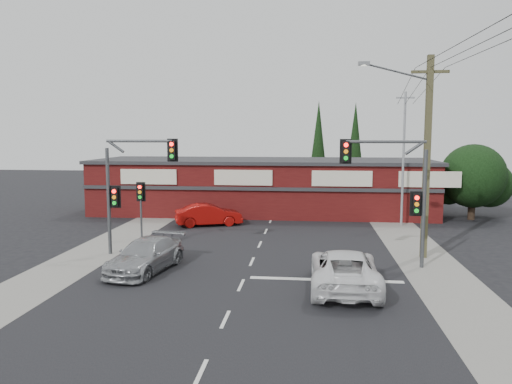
# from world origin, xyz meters

# --- Properties ---
(ground) EXTENTS (120.00, 120.00, 0.00)m
(ground) POSITION_xyz_m (0.00, 0.00, 0.00)
(ground) COLOR black
(ground) RESTS_ON ground
(road_strip) EXTENTS (14.00, 70.00, 0.01)m
(road_strip) POSITION_xyz_m (0.00, 5.00, 0.01)
(road_strip) COLOR black
(road_strip) RESTS_ON ground
(verge_left) EXTENTS (3.00, 70.00, 0.02)m
(verge_left) POSITION_xyz_m (-8.50, 5.00, 0.01)
(verge_left) COLOR gray
(verge_left) RESTS_ON ground
(verge_right) EXTENTS (3.00, 70.00, 0.02)m
(verge_right) POSITION_xyz_m (8.50, 5.00, 0.01)
(verge_right) COLOR gray
(verge_right) RESTS_ON ground
(stop_line) EXTENTS (6.50, 0.35, 0.01)m
(stop_line) POSITION_xyz_m (3.50, -1.50, 0.01)
(stop_line) COLOR silver
(stop_line) RESTS_ON ground
(white_suv) EXTENTS (2.70, 5.74, 1.59)m
(white_suv) POSITION_xyz_m (4.19, -2.57, 0.79)
(white_suv) COLOR white
(white_suv) RESTS_ON ground
(silver_suv) EXTENTS (2.90, 5.28, 1.45)m
(silver_suv) POSITION_xyz_m (-4.60, -0.96, 0.73)
(silver_suv) COLOR #A1A4A7
(silver_suv) RESTS_ON ground
(red_sedan) EXTENTS (4.77, 3.03, 1.48)m
(red_sedan) POSITION_xyz_m (-4.07, 10.60, 0.74)
(red_sedan) COLOR #9A0C09
(red_sedan) RESTS_ON ground
(lane_dashes) EXTENTS (0.12, 43.88, 0.01)m
(lane_dashes) POSITION_xyz_m (0.00, 3.14, 0.01)
(lane_dashes) COLOR silver
(lane_dashes) RESTS_ON ground
(shop_building) EXTENTS (27.30, 8.40, 4.22)m
(shop_building) POSITION_xyz_m (-0.99, 16.99, 2.13)
(shop_building) COLOR #450D0E
(shop_building) RESTS_ON ground
(tree_cluster) EXTENTS (5.90, 5.10, 5.50)m
(tree_cluster) POSITION_xyz_m (14.69, 15.44, 2.90)
(tree_cluster) COLOR #2D2116
(tree_cluster) RESTS_ON ground
(conifer_near) EXTENTS (1.80, 1.80, 9.25)m
(conifer_near) POSITION_xyz_m (3.50, 24.00, 5.48)
(conifer_near) COLOR #2D2116
(conifer_near) RESTS_ON ground
(conifer_far) EXTENTS (1.80, 1.80, 9.25)m
(conifer_far) POSITION_xyz_m (7.00, 26.00, 5.48)
(conifer_far) COLOR #2D2116
(conifer_far) RESTS_ON ground
(traffic_mast_left) EXTENTS (3.77, 0.27, 5.97)m
(traffic_mast_left) POSITION_xyz_m (-6.43, 2.00, 3.93)
(traffic_mast_left) COLOR #47494C
(traffic_mast_left) RESTS_ON ground
(traffic_mast_right) EXTENTS (3.96, 0.27, 5.97)m
(traffic_mast_right) POSITION_xyz_m (6.86, 1.00, 3.95)
(traffic_mast_right) COLOR #47494C
(traffic_mast_right) RESTS_ON ground
(pedestal_signal) EXTENTS (0.55, 0.27, 3.38)m
(pedestal_signal) POSITION_xyz_m (-7.20, 6.01, 2.41)
(pedestal_signal) COLOR #47494C
(pedestal_signal) RESTS_ON ground
(utility_pole) EXTENTS (4.38, 0.59, 10.00)m
(utility_pole) POSITION_xyz_m (8.36, 2.99, 5.40)
(utility_pole) COLOR brown
(utility_pole) RESTS_ON ground
(steel_pole) EXTENTS (1.20, 0.16, 9.00)m
(steel_pole) POSITION_xyz_m (9.00, 12.00, 4.70)
(steel_pole) COLOR gray
(steel_pole) RESTS_ON ground
(power_lines) EXTENTS (2.01, 29.00, 1.22)m
(power_lines) POSITION_xyz_m (8.47, -2.47, 9.04)
(power_lines) COLOR black
(power_lines) RESTS_ON ground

